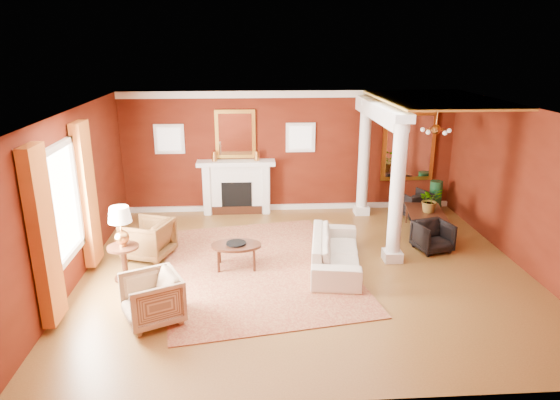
{
  "coord_description": "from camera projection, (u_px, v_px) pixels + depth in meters",
  "views": [
    {
      "loc": [
        -1.0,
        -8.26,
        4.02
      ],
      "look_at": [
        -0.42,
        0.64,
        1.15
      ],
      "focal_mm": 32.0,
      "sensor_mm": 36.0,
      "label": 1
    }
  ],
  "objects": [
    {
      "name": "armchair_leopard",
      "position": [
        148.0,
        237.0,
        9.56
      ],
      "size": [
        0.99,
        1.02,
        0.83
      ],
      "primitive_type": "imported",
      "rotation": [
        0.0,
        0.0,
        -1.92
      ],
      "color": "black",
      "rests_on": "ground"
    },
    {
      "name": "fireplace",
      "position": [
        237.0,
        187.0,
        12.01
      ],
      "size": [
        1.85,
        0.42,
        1.29
      ],
      "color": "white",
      "rests_on": "ground"
    },
    {
      "name": "rug",
      "position": [
        257.0,
        267.0,
        9.22
      ],
      "size": [
        4.01,
        4.91,
        0.02
      ],
      "primitive_type": "cube",
      "rotation": [
        0.0,
        0.0,
        0.17
      ],
      "color": "maroon",
      "rests_on": "ground"
    },
    {
      "name": "potted_plant",
      "position": [
        431.0,
        190.0,
        10.61
      ],
      "size": [
        0.59,
        0.63,
        0.42
      ],
      "primitive_type": "imported",
      "rotation": [
        0.0,
        0.0,
        0.2
      ],
      "color": "#26591E",
      "rests_on": "dining_table"
    },
    {
      "name": "ground",
      "position": [
        305.0,
        270.0,
        9.14
      ],
      "size": [
        8.0,
        8.0,
        0.0
      ],
      "primitive_type": "plane",
      "color": "brown",
      "rests_on": "ground"
    },
    {
      "name": "armchair_stripe",
      "position": [
        152.0,
        296.0,
        7.36
      ],
      "size": [
        1.01,
        1.03,
        0.81
      ],
      "primitive_type": "imported",
      "rotation": [
        0.0,
        0.0,
        -1.13
      ],
      "color": "tan",
      "rests_on": "ground"
    },
    {
      "name": "side_table",
      "position": [
        121.0,
        232.0,
        8.52
      ],
      "size": [
        0.54,
        0.54,
        1.34
      ],
      "rotation": [
        0.0,
        0.0,
        0.22
      ],
      "color": "black",
      "rests_on": "ground"
    },
    {
      "name": "dining_table",
      "position": [
        427.0,
        217.0,
        10.76
      ],
      "size": [
        0.71,
        1.43,
        0.76
      ],
      "primitive_type": "imported",
      "rotation": [
        0.0,
        0.0,
        1.4
      ],
      "color": "black",
      "rests_on": "ground"
    },
    {
      "name": "amber_ceiling",
      "position": [
        437.0,
        99.0,
        10.1
      ],
      "size": [
        2.3,
        3.4,
        0.04
      ],
      "primitive_type": "cube",
      "color": "gold",
      "rests_on": "room_shell"
    },
    {
      "name": "dining_mirror",
      "position": [
        409.0,
        146.0,
        12.12
      ],
      "size": [
        1.3,
        0.07,
        1.7
      ],
      "color": "gold",
      "rests_on": "room_shell"
    },
    {
      "name": "overmantel_mirror",
      "position": [
        235.0,
        134.0,
        11.76
      ],
      "size": [
        0.95,
        0.07,
        1.15
      ],
      "color": "gold",
      "rests_on": "fireplace"
    },
    {
      "name": "flank_window_right",
      "position": [
        301.0,
        137.0,
        11.9
      ],
      "size": [
        0.7,
        0.07,
        0.7
      ],
      "color": "white",
      "rests_on": "room_shell"
    },
    {
      "name": "left_window",
      "position": [
        67.0,
        212.0,
        7.9
      ],
      "size": [
        0.21,
        2.55,
        2.6
      ],
      "color": "white",
      "rests_on": "room_shell"
    },
    {
      "name": "flank_window_left",
      "position": [
        169.0,
        139.0,
        11.71
      ],
      "size": [
        0.7,
        0.07,
        0.7
      ],
      "color": "white",
      "rests_on": "room_shell"
    },
    {
      "name": "base_trim",
      "position": [
        290.0,
        207.0,
        12.41
      ],
      "size": [
        8.0,
        0.08,
        0.12
      ],
      "primitive_type": "cube",
      "color": "white",
      "rests_on": "ground"
    },
    {
      "name": "crown_trim",
      "position": [
        290.0,
        94.0,
        11.56
      ],
      "size": [
        8.0,
        0.08,
        0.16
      ],
      "primitive_type": "cube",
      "color": "white",
      "rests_on": "room_shell"
    },
    {
      "name": "header_beam",
      "position": [
        379.0,
        111.0,
        10.25
      ],
      "size": [
        0.3,
        3.2,
        0.32
      ],
      "primitive_type": "cube",
      "color": "white",
      "rests_on": "column_front"
    },
    {
      "name": "sofa",
      "position": [
        336.0,
        246.0,
        9.13
      ],
      "size": [
        0.96,
        2.24,
        0.85
      ],
      "primitive_type": "imported",
      "rotation": [
        0.0,
        0.0,
        1.42
      ],
      "color": "beige",
      "rests_on": "ground"
    },
    {
      "name": "green_urn",
      "position": [
        435.0,
        200.0,
        12.09
      ],
      "size": [
        0.33,
        0.33,
        0.8
      ],
      "color": "#143F1F",
      "rests_on": "ground"
    },
    {
      "name": "dining_chair_near",
      "position": [
        433.0,
        235.0,
        9.88
      ],
      "size": [
        0.77,
        0.74,
        0.66
      ],
      "primitive_type": "imported",
      "rotation": [
        0.0,
        0.0,
        0.26
      ],
      "color": "black",
      "rests_on": "ground"
    },
    {
      "name": "dining_chair_far",
      "position": [
        414.0,
        202.0,
        11.84
      ],
      "size": [
        0.83,
        0.8,
        0.68
      ],
      "primitive_type": "imported",
      "rotation": [
        0.0,
        0.0,
        3.48
      ],
      "color": "black",
      "rests_on": "ground"
    },
    {
      "name": "chandelier",
      "position": [
        436.0,
        129.0,
        10.34
      ],
      "size": [
        0.6,
        0.62,
        0.75
      ],
      "color": "#C1813C",
      "rests_on": "room_shell"
    },
    {
      "name": "column_back",
      "position": [
        364.0,
        156.0,
        11.66
      ],
      "size": [
        0.36,
        0.36,
        2.8
      ],
      "color": "white",
      "rests_on": "ground"
    },
    {
      "name": "room_shell",
      "position": [
        307.0,
        163.0,
        8.52
      ],
      "size": [
        8.04,
        7.04,
        2.92
      ],
      "color": "#591B0C",
      "rests_on": "ground"
    },
    {
      "name": "column_front",
      "position": [
        397.0,
        189.0,
        9.09
      ],
      "size": [
        0.36,
        0.36,
        2.8
      ],
      "color": "white",
      "rests_on": "ground"
    },
    {
      "name": "coffee_table",
      "position": [
        236.0,
        247.0,
        9.11
      ],
      "size": [
        0.92,
        0.92,
        0.47
      ],
      "rotation": [
        0.0,
        0.0,
        -0.31
      ],
      "color": "black",
      "rests_on": "ground"
    },
    {
      "name": "coffee_book",
      "position": [
        234.0,
        240.0,
        9.02
      ],
      "size": [
        0.16,
        0.05,
        0.22
      ],
      "primitive_type": "imported",
      "rotation": [
        0.0,
        0.0,
        0.2
      ],
      "color": "black",
      "rests_on": "coffee_table"
    }
  ]
}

